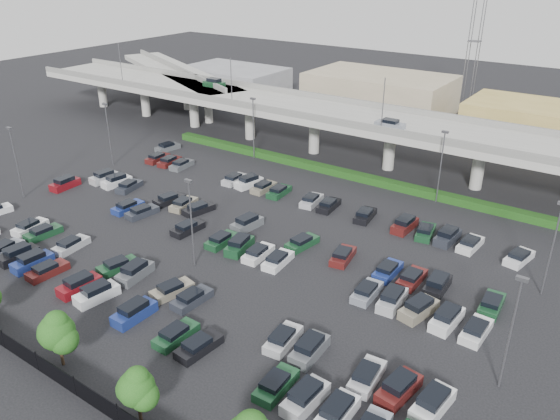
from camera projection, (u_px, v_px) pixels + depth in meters
The scene contains 10 objects.
ground at pixel (240, 237), 66.82m from camera, with size 280.00×280.00×0.00m, color black.
overpass at pixel (361, 122), 87.76m from camera, with size 150.00×13.00×15.80m.
on_ramp at pixel (177, 74), 122.75m from camera, with size 50.93×30.13×8.80m.
hedge at pixel (339, 172), 85.16m from camera, with size 66.00×1.60×1.10m, color #193F12.
fence at pixel (30, 357), 45.65m from camera, with size 70.00×0.10×2.00m.
tree_row at pixel (45, 326), 45.24m from camera, with size 65.07×3.66×5.94m.
parked_cars at pixel (234, 250), 62.71m from camera, with size 63.10×41.62×1.67m.
light_poles at pixel (222, 178), 67.77m from camera, with size 66.90×48.38×10.30m.
distant_buildings at pixel (490, 113), 104.77m from camera, with size 138.00×24.00×9.00m.
comm_tower at pixel (475, 38), 113.09m from camera, with size 2.40×2.40×30.00m.
Camera 1 is at (37.71, -45.65, 31.53)m, focal length 35.00 mm.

